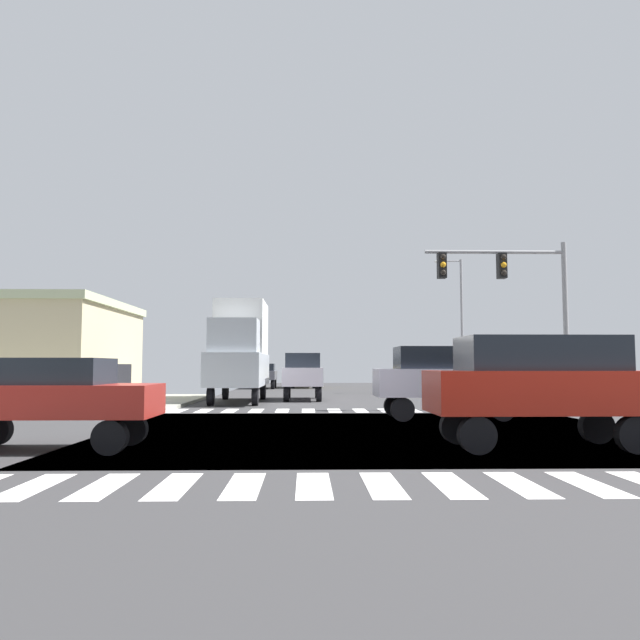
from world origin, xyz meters
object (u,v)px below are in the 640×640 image
(street_lamp, at_px, (458,313))
(pickup_middle_1, at_px, (304,371))
(suv_crossing_1, at_px, (446,376))
(sedan_outer_2, at_px, (51,395))
(suv_trailing_2, at_px, (303,372))
(sedan_nearside_1, at_px, (264,374))
(traffic_signal_mast, at_px, (511,286))
(box_truck_leading_3, at_px, (240,348))
(suv_inner_3, at_px, (539,381))

(street_lamp, height_order, pickup_middle_1, street_lamp)
(suv_crossing_1, bearing_deg, pickup_middle_1, -170.52)
(suv_crossing_1, relative_size, sedan_outer_2, 1.07)
(suv_trailing_2, bearing_deg, sedan_nearside_1, -79.15)
(traffic_signal_mast, relative_size, box_truck_leading_3, 0.92)
(traffic_signal_mast, relative_size, suv_trailing_2, 1.43)
(traffic_signal_mast, relative_size, street_lamp, 0.78)
(sedan_outer_2, bearing_deg, suv_trailing_2, -15.71)
(traffic_signal_mast, xyz_separation_m, suv_trailing_2, (-8.22, 7.42, -3.44))
(sedan_outer_2, bearing_deg, box_truck_leading_3, -7.33)
(suv_crossing_1, height_order, box_truck_leading_3, box_truck_leading_3)
(sedan_outer_2, bearing_deg, suv_crossing_1, -54.54)
(sedan_nearside_1, distance_m, sedan_outer_2, 33.90)
(box_truck_leading_3, bearing_deg, sedan_nearside_1, -90.00)
(traffic_signal_mast, height_order, suv_trailing_2, traffic_signal_mast)
(sedan_nearside_1, xyz_separation_m, suv_inner_3, (8.05, -33.83, 0.28))
(street_lamp, distance_m, box_truck_leading_3, 15.74)
(traffic_signal_mast, distance_m, suv_trailing_2, 11.60)
(box_truck_leading_3, relative_size, sedan_outer_2, 1.67)
(sedan_nearside_1, distance_m, suv_crossing_1, 27.92)
(box_truck_leading_3, height_order, suv_inner_3, box_truck_leading_3)
(street_lamp, xyz_separation_m, pickup_middle_1, (-9.79, 9.93, -3.74))
(traffic_signal_mast, xyz_separation_m, pickup_middle_1, (-8.22, 24.44, -3.55))
(box_truck_leading_3, bearing_deg, suv_inner_3, 116.11)
(street_lamp, bearing_deg, traffic_signal_mast, -96.16)
(street_lamp, relative_size, suv_inner_3, 1.84)
(box_truck_leading_3, height_order, sedan_outer_2, box_truck_leading_3)
(traffic_signal_mast, height_order, suv_inner_3, traffic_signal_mast)
(sedan_nearside_1, bearing_deg, suv_inner_3, 103.39)
(suv_crossing_1, distance_m, pickup_middle_1, 28.60)
(street_lamp, distance_m, pickup_middle_1, 14.44)
(box_truck_leading_3, bearing_deg, sedan_outer_2, 82.67)
(street_lamp, height_order, box_truck_leading_3, street_lamp)
(sedan_nearside_1, height_order, suv_crossing_1, suv_crossing_1)
(sedan_outer_2, bearing_deg, pickup_middle_1, -8.27)
(box_truck_leading_3, distance_m, sedan_outer_2, 16.63)
(sedan_nearside_1, bearing_deg, traffic_signal_mast, 115.94)
(traffic_signal_mast, distance_m, sedan_outer_2, 17.54)
(suv_trailing_2, height_order, pickup_middle_1, pickup_middle_1)
(suv_crossing_1, bearing_deg, traffic_signal_mast, 137.03)
(suv_crossing_1, relative_size, suv_trailing_2, 1.00)
(sedan_nearside_1, height_order, suv_trailing_2, suv_trailing_2)
(traffic_signal_mast, height_order, suv_crossing_1, traffic_signal_mast)
(traffic_signal_mast, height_order, box_truck_leading_3, traffic_signal_mast)
(box_truck_leading_3, relative_size, pickup_middle_1, 1.41)
(suv_inner_3, bearing_deg, suv_crossing_1, 2.79)
(traffic_signal_mast, xyz_separation_m, street_lamp, (1.57, 14.51, 0.19))
(street_lamp, height_order, suv_trailing_2, street_lamp)
(traffic_signal_mast, bearing_deg, suv_crossing_1, -132.97)
(traffic_signal_mast, bearing_deg, suv_trailing_2, 137.92)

